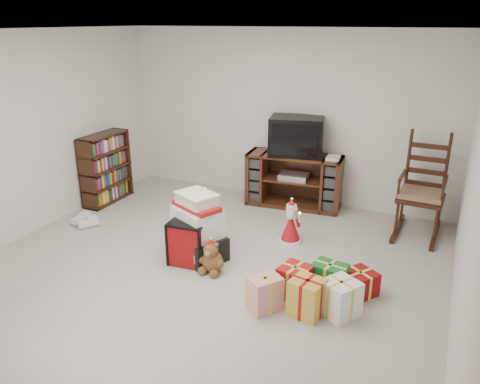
% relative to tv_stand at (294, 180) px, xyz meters
% --- Properties ---
extents(room, '(5.01, 5.01, 2.51)m').
position_rel_tv_stand_xyz_m(room, '(-0.27, -2.23, 0.86)').
color(room, '#B4AEA5').
rests_on(room, ground).
extents(tv_stand, '(1.40, 0.61, 0.78)m').
position_rel_tv_stand_xyz_m(tv_stand, '(0.00, 0.00, 0.00)').
color(tv_stand, '#442213').
rests_on(tv_stand, floor).
extents(bookshelf, '(0.28, 0.85, 1.03)m').
position_rel_tv_stand_xyz_m(bookshelf, '(-2.60, -1.01, 0.11)').
color(bookshelf, '#351C0E').
rests_on(bookshelf, floor).
extents(rocking_chair, '(0.57, 0.92, 1.36)m').
position_rel_tv_stand_xyz_m(rocking_chair, '(1.76, -0.21, 0.07)').
color(rocking_chair, '#351C0E').
rests_on(rocking_chair, floor).
extents(gift_pile, '(0.74, 0.66, 0.77)m').
position_rel_tv_stand_xyz_m(gift_pile, '(-0.48, -1.99, -0.05)').
color(gift_pile, black).
rests_on(gift_pile, floor).
extents(red_suitcase, '(0.41, 0.24, 0.59)m').
position_rel_tv_stand_xyz_m(red_suitcase, '(-0.50, -2.21, -0.13)').
color(red_suitcase, maroon).
rests_on(red_suitcase, floor).
extents(stocking, '(0.28, 0.19, 0.56)m').
position_rel_tv_stand_xyz_m(stocking, '(-0.53, -2.07, -0.11)').
color(stocking, '#0B6611').
rests_on(stocking, floor).
extents(teddy_bear, '(0.24, 0.22, 0.36)m').
position_rel_tv_stand_xyz_m(teddy_bear, '(-0.17, -2.23, -0.23)').
color(teddy_bear, brown).
rests_on(teddy_bear, floor).
extents(santa_figurine, '(0.28, 0.26, 0.57)m').
position_rel_tv_stand_xyz_m(santa_figurine, '(0.36, -1.17, -0.17)').
color(santa_figurine, '#A41119').
rests_on(santa_figurine, floor).
extents(mrs_claus_figurine, '(0.33, 0.31, 0.68)m').
position_rel_tv_stand_xyz_m(mrs_claus_figurine, '(-0.61, -1.55, -0.13)').
color(mrs_claus_figurine, '#A41119').
rests_on(mrs_claus_figurine, floor).
extents(sneaker_pair, '(0.38, 0.29, 0.10)m').
position_rel_tv_stand_xyz_m(sneaker_pair, '(-2.30, -1.86, -0.34)').
color(sneaker_pair, white).
rests_on(sneaker_pair, floor).
extents(gift_cluster, '(0.83, 1.16, 0.28)m').
position_rel_tv_stand_xyz_m(gift_cluster, '(1.03, -2.34, -0.25)').
color(gift_cluster, '#A41412').
rests_on(gift_cluster, floor).
extents(crt_television, '(0.83, 0.68, 0.54)m').
position_rel_tv_stand_xyz_m(crt_television, '(-0.00, 0.02, 0.66)').
color(crt_television, black).
rests_on(crt_television, tv_stand).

